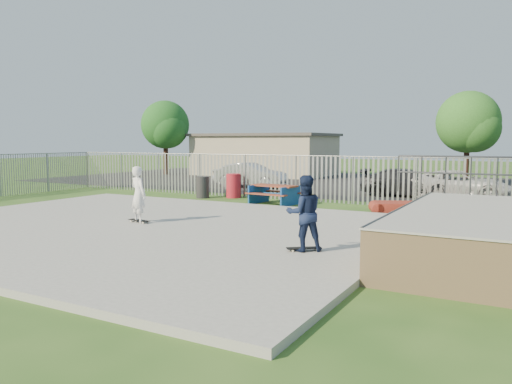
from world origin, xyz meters
The scene contains 19 objects.
ground centered at (0.00, 0.00, 0.00)m, with size 120.00×120.00×0.00m, color #294F1B.
concrete_slab centered at (0.00, 0.00, 0.07)m, with size 15.00×12.00×0.15m, color gray.
quarter_pipe centered at (9.50, 1.04, 0.56)m, with size 5.50×7.05×2.19m.
fence centered at (1.00, 4.59, 1.00)m, with size 26.04×16.02×2.00m.
picnic_table centered at (0.76, 7.39, 0.41)m, with size 2.08×1.78×0.81m.
funbox centered at (6.28, 7.08, 0.22)m, with size 2.45×1.87×0.44m.
trash_bin_red centered at (-1.99, 8.59, 0.56)m, with size 0.67×0.67×1.12m, color #AA1A27.
trash_bin_grey centered at (-3.20, 7.81, 0.50)m, with size 0.60×0.60×1.00m, color #272629.
parking_lot centered at (0.00, 19.00, 0.01)m, with size 40.00×18.00×0.02m, color black.
car_silver centered at (-3.80, 13.41, 0.71)m, with size 1.46×4.20×1.38m, color silver.
car_dark centered at (5.07, 12.92, 0.67)m, with size 1.82×4.47×1.30m, color #222227.
car_white centered at (7.27, 13.18, 0.66)m, with size 2.13×4.62×1.28m, color silver.
building centered at (-8.00, 23.00, 1.61)m, with size 10.40×6.40×3.20m.
tree_left centered at (-15.04, 19.70, 3.88)m, with size 3.74×3.74×5.77m.
tree_mid centered at (6.78, 20.30, 3.72)m, with size 3.58×3.58×5.52m.
skateboard_a centered at (5.69, -0.85, 0.19)m, with size 0.76×0.64×0.08m.
skateboard_b centered at (-0.33, 0.35, 0.19)m, with size 0.82×0.31×0.08m.
skater_navy centered at (5.69, -0.85, 1.01)m, with size 0.84×0.65×1.73m, color #141F3F.
skater_white centered at (-0.33, 0.35, 1.01)m, with size 0.63×0.41×1.73m, color white.
Camera 1 is at (10.14, -11.15, 2.64)m, focal length 35.00 mm.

